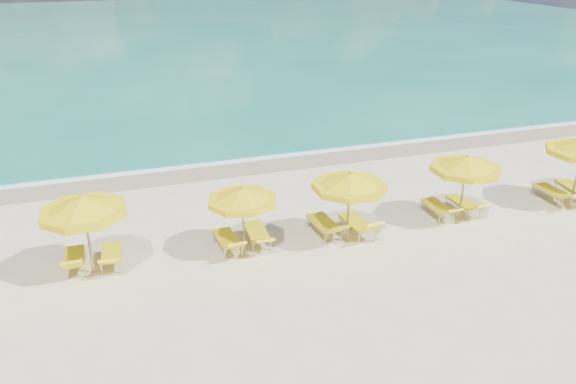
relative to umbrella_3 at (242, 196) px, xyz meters
name	(u,v)px	position (x,y,z in m)	size (l,w,h in m)	color
ground_plane	(304,247)	(1.75, -0.35, -1.79)	(120.00, 120.00, 0.00)	beige
ocean	(148,33)	(1.75, 47.65, -1.79)	(120.00, 80.00, 0.30)	#157761
wet_sand_band	(244,164)	(1.75, 7.05, -1.79)	(120.00, 2.60, 0.01)	tan
foam_line	(239,158)	(1.75, 7.85, -1.79)	(120.00, 1.20, 0.03)	white
whitecap_near	(91,116)	(-4.25, 16.65, -1.79)	(14.00, 0.36, 0.05)	white
whitecap_far	(295,73)	(9.75, 23.65, -1.79)	(18.00, 0.30, 0.05)	white
umbrella_2	(83,207)	(-4.28, 0.13, 0.24)	(3.05, 3.05, 2.38)	tan
umbrella_3	(242,196)	(0.00, 0.00, 0.00)	(2.27, 2.27, 2.10)	tan
umbrella_4	(350,182)	(3.16, -0.37, 0.17)	(2.98, 2.98, 2.30)	tan
umbrella_5	(466,165)	(7.27, -0.22, 0.18)	(2.98, 2.98, 2.31)	tan
lounger_2_left	(75,262)	(-4.76, 0.51, -1.58)	(0.58, 1.65, 0.79)	#A5A8AD
lounger_2_right	(112,258)	(-3.76, 0.42, -1.58)	(0.69, 1.73, 0.74)	#A5A8AD
lounger_3_left	(228,244)	(-0.44, 0.21, -1.58)	(0.71, 1.77, 0.76)	#A5A8AD
lounger_3_right	(257,237)	(0.50, 0.36, -1.57)	(0.64, 1.86, 0.69)	#A5A8AD
lounger_4_left	(325,228)	(2.65, 0.20, -1.56)	(0.78, 1.92, 0.84)	#A5A8AD
lounger_4_right	(358,228)	(3.64, -0.11, -1.55)	(0.76, 1.88, 0.91)	#A5A8AD
lounger_5_left	(438,211)	(6.74, 0.24, -1.58)	(0.61, 1.74, 0.74)	#A5A8AD
lounger_5_right	(464,207)	(7.74, 0.22, -1.58)	(0.66, 1.75, 0.75)	#A5A8AD
lounger_6_left	(553,196)	(11.29, 0.01, -1.57)	(0.63, 1.85, 0.75)	#A5A8AD
lounger_6_right	(575,192)	(12.20, -0.02, -1.56)	(0.88, 2.06, 0.74)	#A5A8AD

